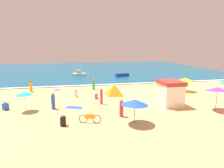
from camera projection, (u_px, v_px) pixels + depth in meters
name	position (u px, v px, depth m)	size (l,w,h in m)	color
ground_plane	(123.00, 94.00, 25.26)	(60.00, 60.00, 0.00)	#E5B26B
ocean_water	(97.00, 69.00, 52.18)	(60.00, 44.00, 0.10)	#0F567A
wave_breaker_foam	(113.00, 84.00, 31.30)	(57.00, 0.70, 0.01)	white
lifeguard_cabana	(170.00, 93.00, 20.16)	(2.17, 2.69, 2.63)	white
beach_umbrella_0	(135.00, 102.00, 15.22)	(3.00, 2.99, 2.06)	#4C3823
beach_umbrella_1	(218.00, 89.00, 18.38)	(2.82, 2.84, 2.42)	#4C3823
beach_umbrella_3	(185.00, 79.00, 26.41)	(2.69, 2.70, 1.91)	silver
beach_umbrella_4	(24.00, 93.00, 18.18)	(2.16, 2.16, 1.93)	silver
beach_tent	(114.00, 90.00, 24.45)	(2.79, 2.81, 1.43)	orange
parked_bicycle	(90.00, 118.00, 15.58)	(1.77, 0.53, 0.76)	black
beachgoer_0	(76.00, 94.00, 23.69)	(0.57, 0.57, 0.88)	white
beachgoer_1	(53.00, 101.00, 18.99)	(0.50, 0.50, 1.66)	blue
beachgoer_2	(121.00, 108.00, 16.93)	(0.48, 0.48, 1.65)	red
beachgoer_3	(31.00, 86.00, 26.23)	(0.44, 0.44, 1.64)	orange
beachgoer_4	(101.00, 96.00, 20.60)	(0.33, 0.33, 1.82)	red
beachgoer_5	(5.00, 106.00, 18.79)	(0.68, 0.68, 0.91)	blue
beachgoer_6	(94.00, 84.00, 27.57)	(0.54, 0.54, 1.71)	green
beachgoer_7	(63.00, 121.00, 15.00)	(0.45, 0.45, 0.95)	black
beachgoer_8	(96.00, 96.00, 22.78)	(0.38, 0.38, 0.81)	#D84CA5
beach_towel_0	(74.00, 107.00, 19.58)	(2.00, 1.54, 0.01)	blue
beach_towel_1	(57.00, 90.00, 27.48)	(1.06, 1.63, 0.01)	#D84CA5
beach_towel_2	(129.00, 103.00, 21.21)	(1.28, 1.03, 0.01)	orange
small_boat_0	(79.00, 74.00, 40.39)	(2.75, 1.38, 1.25)	white
small_boat_1	(122.00, 75.00, 39.76)	(2.84, 1.54, 0.59)	navy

